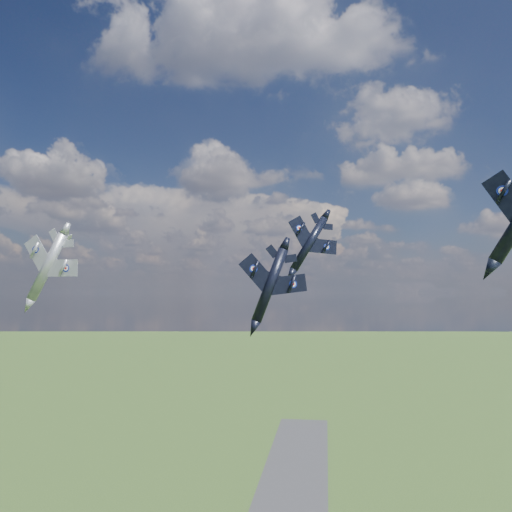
# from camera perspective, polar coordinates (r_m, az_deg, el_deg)

# --- Properties ---
(jet_lead_navy) EXTENTS (13.50, 16.41, 6.55)m
(jet_lead_navy) POSITION_cam_1_polar(r_m,az_deg,el_deg) (68.34, 1.61, -3.33)
(jet_lead_navy) COLOR black
(jet_high_navy) EXTENTS (15.78, 18.19, 8.48)m
(jet_high_navy) POSITION_cam_1_polar(r_m,az_deg,el_deg) (89.28, 6.09, 1.41)
(jet_high_navy) COLOR black
(jet_left_silver) EXTENTS (13.87, 17.81, 8.66)m
(jet_left_silver) POSITION_cam_1_polar(r_m,az_deg,el_deg) (88.16, -22.74, -1.12)
(jet_left_silver) COLOR #94989E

